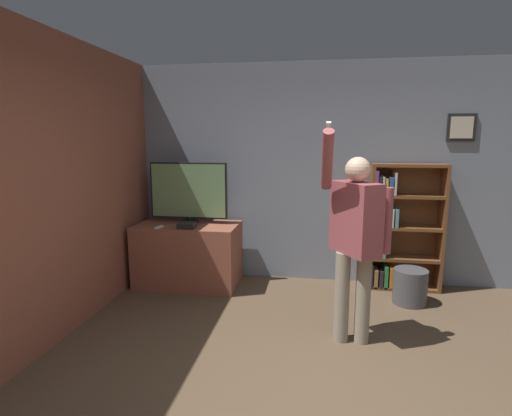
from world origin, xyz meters
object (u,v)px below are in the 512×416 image
object	(u,v)px
bookshelf	(397,228)
game_console	(187,225)
waste_bin	(410,287)
person	(355,233)
television	(189,192)

from	to	relation	value
bookshelf	game_console	bearing A→B (deg)	-168.95
game_console	waste_bin	distance (m)	2.59
person	waste_bin	bearing A→B (deg)	110.42
person	waste_bin	xyz separation A→B (m)	(0.70, 0.96, -0.80)
person	waste_bin	distance (m)	1.43
game_console	bookshelf	size ratio (longest dim) A/B	0.13
game_console	waste_bin	xyz separation A→B (m)	(2.52, -0.00, -0.60)
television	waste_bin	bearing A→B (deg)	-6.26
bookshelf	waste_bin	bearing A→B (deg)	-80.47
game_console	waste_bin	world-z (taller)	game_console
television	waste_bin	size ratio (longest dim) A/B	2.49
waste_bin	television	bearing A→B (deg)	173.74
person	waste_bin	size ratio (longest dim) A/B	4.99
game_console	waste_bin	size ratio (longest dim) A/B	0.51
waste_bin	game_console	bearing A→B (deg)	179.93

